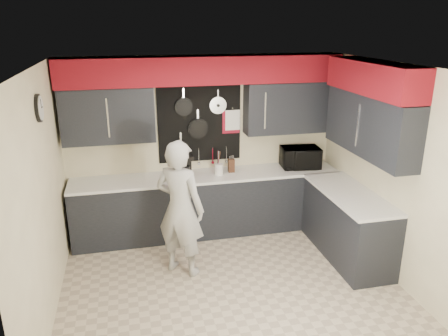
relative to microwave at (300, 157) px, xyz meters
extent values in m
plane|color=#BDAD93|center=(-1.44, -1.46, -1.08)|extent=(4.00, 4.00, 0.00)
cube|color=beige|center=(-1.44, 0.29, 0.22)|extent=(4.00, 0.01, 2.60)
cube|color=black|center=(-2.77, 0.13, 0.75)|extent=(1.24, 0.32, 0.75)
cube|color=black|center=(-0.16, 0.13, 0.75)|extent=(1.34, 0.32, 0.75)
cube|color=maroon|center=(-1.44, 0.11, 1.32)|extent=(3.94, 0.36, 0.38)
cube|color=black|center=(-1.49, 0.28, 0.55)|extent=(1.22, 0.03, 1.15)
cylinder|color=black|center=(-1.72, 0.24, 0.80)|extent=(0.26, 0.04, 0.26)
cylinder|color=black|center=(-1.52, 0.24, 0.47)|extent=(0.30, 0.04, 0.30)
cylinder|color=black|center=(-1.78, 0.24, 0.16)|extent=(0.27, 0.04, 0.27)
cylinder|color=silver|center=(-1.22, 0.24, 0.80)|extent=(0.25, 0.02, 0.25)
cube|color=maroon|center=(-1.02, 0.26, 0.54)|extent=(0.26, 0.01, 0.34)
cube|color=white|center=(-1.00, 0.24, 0.57)|extent=(0.22, 0.01, 0.30)
cylinder|color=silver|center=(-1.94, 0.25, 0.05)|extent=(0.01, 0.01, 0.20)
cylinder|color=silver|center=(-1.73, 0.25, 0.05)|extent=(0.01, 0.01, 0.20)
cylinder|color=silver|center=(-1.52, 0.25, 0.05)|extent=(0.01, 0.01, 0.20)
cylinder|color=silver|center=(-1.30, 0.25, 0.05)|extent=(0.01, 0.01, 0.20)
cylinder|color=silver|center=(-1.09, 0.25, 0.05)|extent=(0.01, 0.01, 0.20)
cube|color=beige|center=(0.55, -1.46, 0.22)|extent=(0.01, 3.50, 2.60)
cube|color=black|center=(0.40, -1.16, 0.75)|extent=(0.32, 1.70, 0.75)
cube|color=maroon|center=(0.38, -1.16, 1.32)|extent=(0.36, 1.70, 0.38)
cube|color=beige|center=(-3.44, -1.46, 0.22)|extent=(0.01, 3.50, 2.60)
cylinder|color=black|center=(-3.42, -1.06, 1.10)|extent=(0.04, 0.30, 0.30)
cylinder|color=white|center=(-3.40, -1.06, 1.10)|extent=(0.01, 0.26, 0.26)
cube|color=black|center=(-1.44, -0.01, -0.64)|extent=(3.90, 0.60, 0.88)
cube|color=white|center=(-1.44, -0.02, -0.18)|extent=(3.90, 0.63, 0.04)
cube|color=black|center=(0.26, -1.11, -0.64)|extent=(0.60, 1.60, 0.88)
cube|color=white|center=(0.24, -1.11, -0.18)|extent=(0.63, 1.60, 0.04)
cube|color=black|center=(-1.44, -0.27, -1.03)|extent=(3.90, 0.06, 0.10)
imported|color=black|center=(0.00, 0.00, 0.00)|extent=(0.60, 0.44, 0.31)
cube|color=#342010|center=(-1.07, 0.03, -0.06)|extent=(0.09, 0.09, 0.20)
cylinder|color=white|center=(-1.27, -0.04, -0.08)|extent=(0.12, 0.12, 0.16)
cube|color=black|center=(-1.75, -0.02, -0.14)|extent=(0.20, 0.23, 0.03)
cube|color=black|center=(-1.75, 0.06, 0.01)|extent=(0.18, 0.08, 0.29)
cube|color=black|center=(-1.75, -0.02, 0.13)|extent=(0.20, 0.23, 0.06)
cylinder|color=black|center=(-1.75, -0.04, -0.06)|extent=(0.11, 0.11, 0.13)
imported|color=#A6A6A3|center=(-1.97, -1.01, -0.21)|extent=(0.76, 0.71, 1.74)
camera|label=1|loc=(-2.54, -5.90, 1.98)|focal=35.00mm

